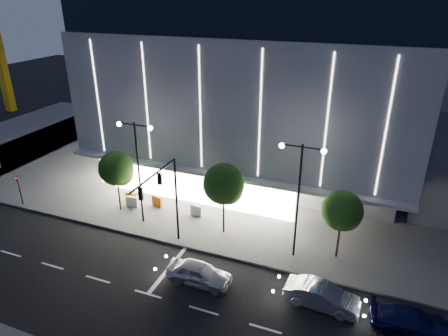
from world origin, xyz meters
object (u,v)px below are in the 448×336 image
ped_signal_far (19,187)px  barrier_b (132,202)px  tree_left (117,170)px  street_lamp_east (299,185)px  street_lamp_west (138,159)px  tree_mid (224,186)px  car_lead (199,273)px  barrier_a (132,198)px  car_second (322,296)px  tree_right (342,213)px  car_third (412,321)px  traffic_mast (166,192)px  barrier_c (157,201)px  barrier_d (196,210)px

ped_signal_far → barrier_b: bearing=18.7°
tree_left → street_lamp_east: bearing=-3.7°
street_lamp_west → tree_mid: 7.28m
tree_mid → car_lead: bearing=-84.1°
barrier_a → car_second: bearing=-27.0°
tree_right → car_third: tree_right is taller
traffic_mast → barrier_c: (-4.21, 5.38, -4.38)m
street_lamp_west → ped_signal_far: 12.76m
ped_signal_far → tree_mid: size_ratio=0.49×
ped_signal_far → car_third: (32.94, -2.94, -1.21)m
car_second → barrier_b: bearing=75.0°
street_lamp_west → barrier_a: size_ratio=8.18×
street_lamp_east → car_second: 7.33m
tree_right → tree_mid: bearing=180.0°
street_lamp_west → barrier_a: bearing=138.2°
tree_left → barrier_d: 7.75m
car_lead → tree_mid: bearing=5.8°
ped_signal_far → car_third: ped_signal_far is taller
street_lamp_east → barrier_d: bearing=164.5°
street_lamp_west → tree_mid: street_lamp_west is taller
barrier_c → barrier_d: same height
street_lamp_east → barrier_d: 10.90m
street_lamp_west → street_lamp_east: size_ratio=1.00×
car_lead → car_third: 13.29m
car_second → barrier_a: size_ratio=4.24×
tree_left → car_lead: tree_left is taller
ped_signal_far → car_second: ped_signal_far is taller
barrier_b → tree_right: bearing=-8.3°
barrier_b → barrier_d: size_ratio=1.00×
street_lamp_west → tree_right: (16.03, 1.02, -2.07)m
tree_right → barrier_b: bearing=177.6°
barrier_d → car_third: bearing=-15.2°
barrier_d → tree_left: bearing=-160.4°
car_lead → barrier_d: (-3.84, 7.75, -0.12)m
street_lamp_east → car_third: 10.52m
tree_mid → barrier_d: (-3.20, 1.52, -3.68)m
street_lamp_west → car_lead: size_ratio=1.98×
tree_right → car_third: bearing=-48.1°
tree_right → barrier_b: (-18.31, 0.77, -3.23)m
traffic_mast → car_second: (11.74, -1.73, -4.26)m
street_lamp_west → barrier_b: street_lamp_west is taller
barrier_b → tree_mid: bearing=-10.6°
tree_left → tree_mid: size_ratio=0.93×
street_lamp_east → tree_mid: 6.27m
car_second → barrier_a: 19.71m
barrier_c → street_lamp_east: bearing=1.9°
tree_mid → barrier_c: bearing=166.8°
ped_signal_far → barrier_c: bearing=19.7°
street_lamp_east → car_second: bearing=-58.0°
barrier_c → traffic_mast: bearing=-38.4°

